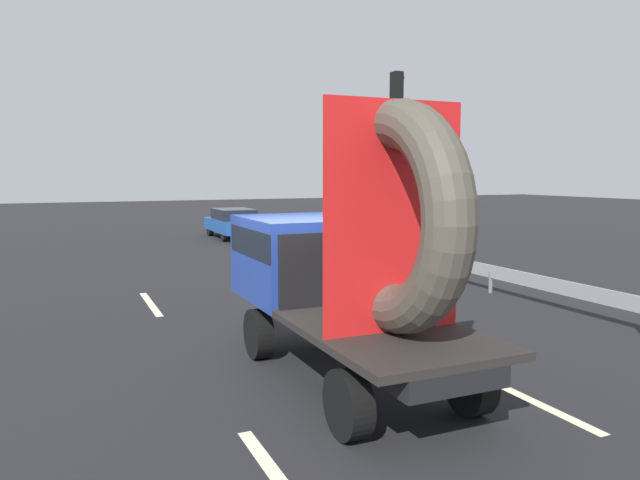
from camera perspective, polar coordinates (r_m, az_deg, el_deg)
ground_plane at (r=9.61m, az=-1.75°, el=-11.82°), size 120.00×120.00×0.00m
flatbed_truck at (r=8.74m, az=1.84°, el=-1.82°), size 2.02×5.30×3.90m
distant_sedan at (r=28.16m, az=-8.33°, el=1.70°), size 1.81×4.23×1.38m
traffic_light at (r=19.25m, az=7.32°, el=9.33°), size 0.42×0.36×6.20m
guardrail at (r=14.05m, az=21.78°, el=-4.20°), size 0.10×17.21×0.71m
lane_dash_left_far at (r=14.36m, az=-15.98°, el=-5.92°), size 0.16×2.71×0.01m
lane_dash_right_near at (r=8.57m, az=20.10°, el=-14.49°), size 0.16×2.16×0.01m
lane_dash_right_far at (r=14.98m, az=-1.27°, el=-5.17°), size 0.16×2.13×0.01m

